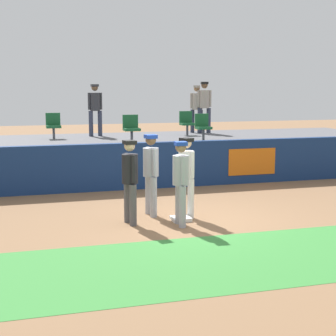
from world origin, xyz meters
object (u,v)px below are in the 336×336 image
object	(u,v)px
player_fielder_home	(186,172)
seat_back_right	(187,122)
spectator_casual	(197,105)
player_coach_visitor	(181,177)
player_umpire	(130,176)
spectator_capped	(204,104)
seat_front_center	(131,127)
seat_front_right	(203,125)
first_base	(181,219)
player_runner_visitor	(151,169)
spectator_hooded	(95,106)
seat_back_left	(53,124)

from	to	relation	value
player_fielder_home	seat_back_right	xyz separation A→B (m)	(2.19, 6.68, 0.63)
spectator_casual	player_coach_visitor	bearing A→B (deg)	91.14
player_fielder_home	player_umpire	world-z (taller)	player_umpire
player_umpire	spectator_capped	distance (m)	8.85
seat_front_center	spectator_capped	distance (m)	4.12
player_fielder_home	seat_front_right	distance (m)	5.37
player_coach_visitor	spectator_casual	size ratio (longest dim) A/B	1.01
player_coach_visitor	seat_front_center	bearing A→B (deg)	-178.75
seat_back_right	spectator_capped	bearing A→B (deg)	36.10
seat_front_right	first_base	bearing A→B (deg)	-114.39
first_base	player_runner_visitor	xyz separation A→B (m)	(-0.50, 0.64, 1.01)
first_base	seat_front_center	world-z (taller)	seat_front_center
spectator_hooded	spectator_casual	distance (m)	3.81
player_umpire	seat_back_left	size ratio (longest dim) A/B	2.10
seat_front_center	player_fielder_home	bearing A→B (deg)	-87.83
player_runner_visitor	seat_front_center	world-z (taller)	seat_front_center
player_umpire	seat_back_right	xyz separation A→B (m)	(3.50, 6.95, 0.62)
player_fielder_home	spectator_hooded	distance (m)	7.37
player_runner_visitor	player_coach_visitor	bearing A→B (deg)	14.35
first_base	spectator_capped	world-z (taller)	spectator_capped
spectator_hooded	seat_back_left	bearing A→B (deg)	15.38
player_coach_visitor	seat_back_right	bearing A→B (deg)	163.93
player_coach_visitor	spectator_casual	bearing A→B (deg)	161.65
player_fielder_home	spectator_hooded	world-z (taller)	spectator_hooded
first_base	seat_back_right	bearing A→B (deg)	71.03
player_coach_visitor	seat_front_center	distance (m)	5.61
first_base	player_fielder_home	world-z (taller)	player_fielder_home
player_fielder_home	seat_front_center	size ratio (longest dim) A/B	2.09
spectator_hooded	spectator_capped	distance (m)	4.01
player_coach_visitor	seat_back_right	size ratio (longest dim) A/B	2.09
seat_back_left	spectator_casual	world-z (taller)	spectator_casual
seat_front_right	seat_back_left	xyz separation A→B (m)	(-4.53, 1.80, 0.00)
first_base	spectator_capped	xyz separation A→B (m)	(3.29, 7.63, 2.21)
seat_back_right	spectator_hooded	distance (m)	3.22
player_umpire	spectator_hooded	distance (m)	7.58
seat_front_right	spectator_capped	size ratio (longest dim) A/B	0.45
player_coach_visitor	player_runner_visitor	bearing A→B (deg)	-156.89
player_fielder_home	spectator_capped	bearing A→B (deg)	135.41
first_base	player_fielder_home	size ratio (longest dim) A/B	0.23
player_fielder_home	player_coach_visitor	size ratio (longest dim) A/B	1.00
seat_back_left	seat_back_right	xyz separation A→B (m)	(4.58, -0.00, -0.00)
seat_back_left	seat_back_right	world-z (taller)	same
seat_front_center	seat_front_right	bearing A→B (deg)	-0.01
player_fielder_home	player_umpire	xyz separation A→B (m)	(-1.32, -0.26, 0.01)
spectator_hooded	spectator_capped	xyz separation A→B (m)	(4.01, 0.11, 0.05)
spectator_casual	player_runner_visitor	bearing A→B (deg)	86.03
player_umpire	seat_front_center	distance (m)	5.31
player_runner_visitor	player_umpire	size ratio (longest dim) A/B	1.03
seat_back_right	spectator_hooded	size ratio (longest dim) A/B	0.47
seat_front_center	spectator_casual	size ratio (longest dim) A/B	0.48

